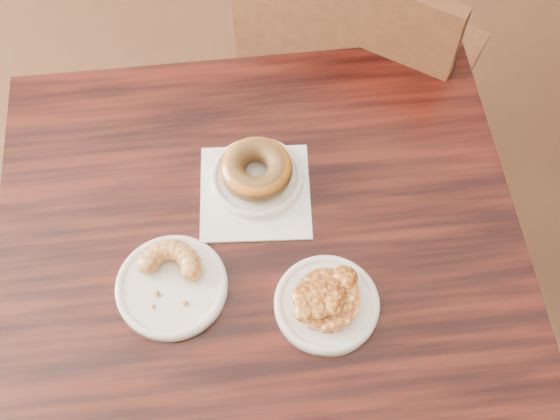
% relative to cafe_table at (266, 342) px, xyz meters
% --- Properties ---
extents(floor, '(5.00, 5.00, 0.00)m').
position_rel_cafe_table_xyz_m(floor, '(0.09, 0.22, -0.38)').
color(floor, black).
rests_on(floor, ground).
extents(cafe_table, '(0.99, 0.99, 0.75)m').
position_rel_cafe_table_xyz_m(cafe_table, '(0.00, 0.00, 0.00)').
color(cafe_table, black).
rests_on(cafe_table, floor).
extents(chair_far, '(0.61, 0.61, 0.90)m').
position_rel_cafe_table_xyz_m(chair_far, '(0.13, 0.66, 0.08)').
color(chair_far, black).
rests_on(chair_far, floor).
extents(napkin, '(0.20, 0.20, 0.00)m').
position_rel_cafe_table_xyz_m(napkin, '(-0.03, 0.12, 0.38)').
color(napkin, white).
rests_on(napkin, cafe_table).
extents(plate_donut, '(0.15, 0.15, 0.01)m').
position_rel_cafe_table_xyz_m(plate_donut, '(-0.03, 0.14, 0.39)').
color(plate_donut, white).
rests_on(plate_donut, napkin).
extents(plate_cruller, '(0.16, 0.16, 0.01)m').
position_rel_cafe_table_xyz_m(plate_cruller, '(-0.12, -0.06, 0.38)').
color(plate_cruller, white).
rests_on(plate_cruller, cafe_table).
extents(plate_fritter, '(0.15, 0.15, 0.01)m').
position_rel_cafe_table_xyz_m(plate_fritter, '(0.10, -0.05, 0.38)').
color(plate_fritter, white).
rests_on(plate_fritter, cafe_table).
extents(glazed_donut, '(0.11, 0.11, 0.04)m').
position_rel_cafe_table_xyz_m(glazed_donut, '(-0.03, 0.14, 0.41)').
color(glazed_donut, '#985816').
rests_on(glazed_donut, plate_donut).
extents(apple_fritter, '(0.13, 0.13, 0.03)m').
position_rel_cafe_table_xyz_m(apple_fritter, '(0.10, -0.05, 0.40)').
color(apple_fritter, '#411307').
rests_on(apple_fritter, plate_fritter).
extents(cruller_fragment, '(0.11, 0.11, 0.03)m').
position_rel_cafe_table_xyz_m(cruller_fragment, '(-0.12, -0.06, 0.40)').
color(cruller_fragment, brown).
rests_on(cruller_fragment, plate_cruller).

